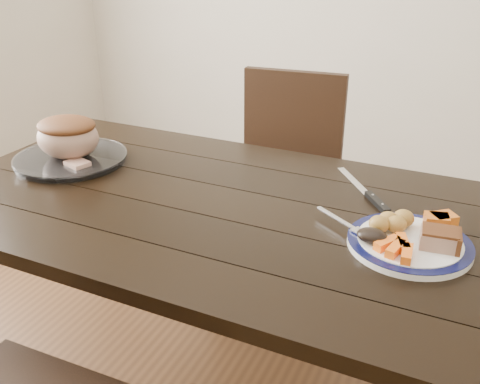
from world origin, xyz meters
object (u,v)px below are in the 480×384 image
at_px(chair_far, 284,175).
at_px(roast_joint, 68,138).
at_px(pork_slice, 439,239).
at_px(dining_table, 217,230).
at_px(fork, 345,224).
at_px(dinner_plate, 409,244).
at_px(serving_platter, 71,159).
at_px(carving_knife, 371,196).

bearing_deg(chair_far, roast_joint, 49.33).
height_order(pork_slice, roast_joint, roast_joint).
bearing_deg(dining_table, chair_far, 95.22).
bearing_deg(fork, dinner_plate, 28.72).
height_order(dining_table, pork_slice, pork_slice).
relative_size(chair_far, dinner_plate, 3.26).
height_order(fork, roast_joint, roast_joint).
distance_m(dinner_plate, serving_platter, 1.08).
xyz_separation_m(chair_far, serving_platter, (-0.49, -0.68, 0.23)).
distance_m(dining_table, chair_far, 0.75).
xyz_separation_m(serving_platter, fork, (0.92, -0.08, 0.01)).
bearing_deg(pork_slice, fork, 175.42).
distance_m(serving_platter, carving_knife, 0.95).
relative_size(serving_platter, carving_knife, 1.30).
distance_m(dinner_plate, pork_slice, 0.07).
distance_m(chair_far, dinner_plate, 1.00).
bearing_deg(dinner_plate, pork_slice, -4.76).
distance_m(chair_far, carving_knife, 0.75).
bearing_deg(dining_table, fork, -3.03).
bearing_deg(dinner_plate, chair_far, 127.37).
distance_m(serving_platter, fork, 0.92).
bearing_deg(fork, roast_joint, -151.46).
xyz_separation_m(chair_far, dinner_plate, (0.59, -0.77, 0.23)).
bearing_deg(fork, pork_slice, 28.65).
bearing_deg(carving_knife, serving_platter, -118.94).
relative_size(dinner_plate, serving_platter, 0.82).
height_order(serving_platter, roast_joint, roast_joint).
relative_size(fork, carving_knife, 0.59).
bearing_deg(dinner_plate, fork, 175.49).
bearing_deg(dining_table, dinner_plate, -3.47).
bearing_deg(chair_far, fork, 114.75).
xyz_separation_m(dinner_plate, carving_knife, (-0.14, 0.22, -0.00)).
distance_m(dining_table, carving_knife, 0.44).
bearing_deg(roast_joint, serving_platter, 0.00).
bearing_deg(chair_far, serving_platter, 49.33).
xyz_separation_m(dinner_plate, serving_platter, (-1.08, 0.09, 0.00)).
bearing_deg(pork_slice, carving_knife, 131.36).
bearing_deg(roast_joint, fork, -4.70).
xyz_separation_m(dining_table, serving_platter, (-0.56, 0.06, 0.10)).
bearing_deg(carving_knife, pork_slice, 4.26).
xyz_separation_m(dining_table, roast_joint, (-0.56, 0.06, 0.18)).
bearing_deg(fork, chair_far, 152.96).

